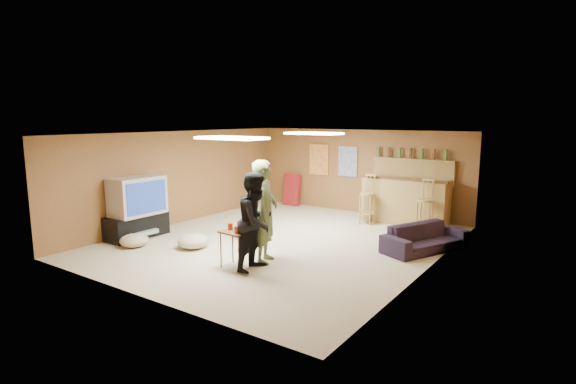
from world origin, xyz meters
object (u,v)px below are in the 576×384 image
Objects in this scene: person_olive at (265,212)px; person_black at (256,221)px; bar_counter at (405,201)px; tray_table at (236,249)px; tv_body at (137,196)px; sofa at (425,238)px.

person_black is (0.12, -0.40, -0.08)m from person_olive.
bar_counter is 4.88m from tray_table.
tray_table is (-0.24, -0.51, -0.59)m from person_olive.
person_black is at bearing -2.57° from tv_body.
tv_body is at bearing 82.29° from person_black.
tray_table is (2.93, -0.27, -0.59)m from tv_body.
person_olive is 2.87× the size of tray_table.
person_olive is at bearing 11.76° from person_black.
sofa is (1.12, -1.95, -0.30)m from bar_counter.
person_black is 0.63m from tray_table.
person_black is 3.36m from sofa.
person_olive reaches higher than sofa.
bar_counter reaches higher than tray_table.
person_black is at bearing 173.22° from person_olive.
tv_body is 1.75× the size of tray_table.
person_black is at bearing -100.67° from bar_counter.
person_olive is at bearing -103.21° from bar_counter.
person_black reaches higher than sofa.
tv_body reaches higher than bar_counter.
tv_body reaches higher than sofa.
sofa is at bearing 25.40° from tv_body.
sofa is 2.77× the size of tray_table.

